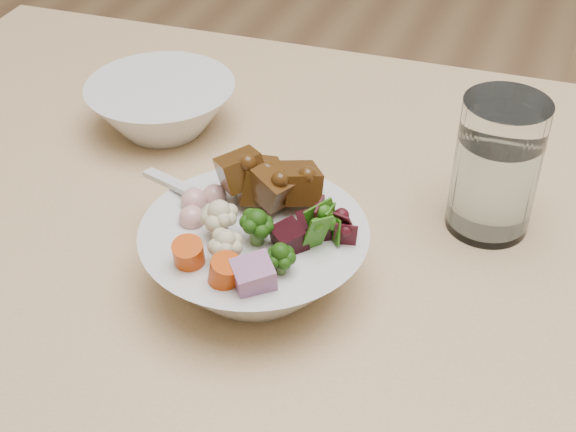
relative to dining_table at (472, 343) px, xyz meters
The scene contains 5 objects.
dining_table is the anchor object (origin of this frame).
food_bowl 0.22m from the dining_table, 161.40° to the right, with size 0.19×0.19×0.10m.
soup_spoon 0.29m from the dining_table, behind, with size 0.09×0.05×0.02m.
water_glass 0.16m from the dining_table, 99.11° to the left, with size 0.08×0.08×0.13m.
side_bowl 0.41m from the dining_table, 160.74° to the left, with size 0.16×0.16×0.05m, color silver, non-canonical shape.
Camera 1 is at (-0.13, -0.63, 1.14)m, focal length 50.00 mm.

